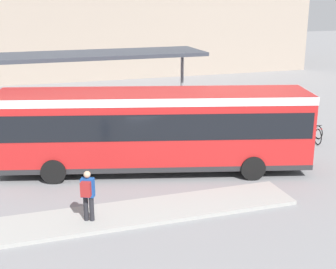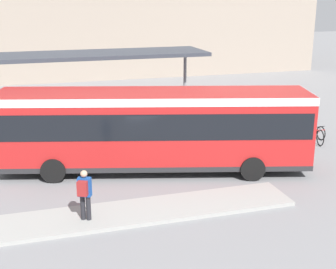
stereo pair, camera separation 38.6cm
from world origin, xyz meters
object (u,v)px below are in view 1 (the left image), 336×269
(bicycle_red, at_px, (313,133))
(bicycle_white, at_px, (297,126))
(bicycle_orange, at_px, (289,123))
(pedestrian_waiting, at_px, (88,193))
(bicycle_black, at_px, (312,130))
(city_bus, at_px, (154,125))

(bicycle_red, xyz_separation_m, bicycle_white, (0.06, 1.41, -0.00))
(bicycle_red, bearing_deg, bicycle_orange, -171.07)
(pedestrian_waiting, relative_size, bicycle_orange, 0.96)
(bicycle_red, bearing_deg, pedestrian_waiting, -56.17)
(bicycle_red, relative_size, bicycle_white, 1.00)
(bicycle_black, relative_size, bicycle_orange, 0.95)
(city_bus, bearing_deg, bicycle_black, 28.36)
(bicycle_white, bearing_deg, pedestrian_waiting, -58.82)
(bicycle_black, distance_m, bicycle_orange, 1.47)
(bicycle_white, bearing_deg, bicycle_red, -0.94)
(bicycle_white, height_order, bicycle_orange, bicycle_white)
(city_bus, bearing_deg, bicycle_white, 33.50)
(bicycle_black, height_order, bicycle_orange, bicycle_orange)
(bicycle_red, bearing_deg, city_bus, -71.26)
(city_bus, height_order, bicycle_red, city_bus)
(pedestrian_waiting, bearing_deg, city_bus, -15.30)
(bicycle_black, distance_m, bicycle_white, 0.81)
(bicycle_black, relative_size, bicycle_white, 0.89)
(bicycle_black, bearing_deg, city_bus, -78.78)
(pedestrian_waiting, height_order, bicycle_black, pedestrian_waiting)
(city_bus, xyz_separation_m, bicycle_black, (8.63, 2.02, -1.49))
(bicycle_red, bearing_deg, bicycle_white, -172.78)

